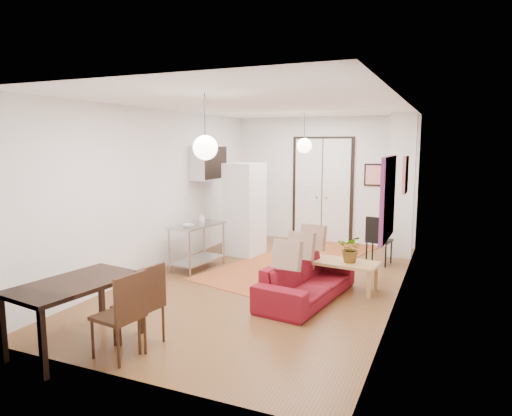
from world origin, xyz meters
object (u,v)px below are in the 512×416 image
at_px(coffee_table, 345,265).
at_px(black_side_chair, 380,235).
at_px(kitchen_counter, 197,241).
at_px(fridge, 244,209).
at_px(dining_table, 75,289).
at_px(dining_chair_near, 143,295).
at_px(dining_chair_far, 124,305).
at_px(sofa, 307,280).

height_order(coffee_table, black_side_chair, black_side_chair).
height_order(kitchen_counter, black_side_chair, black_side_chair).
relative_size(fridge, black_side_chair, 2.03).
bearing_deg(dining_table, coffee_table, 54.34).
bearing_deg(dining_chair_near, coffee_table, 156.48).
xyz_separation_m(kitchen_counter, dining_table, (0.42, -3.38, 0.16)).
relative_size(fridge, dining_chair_far, 1.99).
bearing_deg(dining_table, black_side_chair, 63.05).
height_order(sofa, coffee_table, sofa).
bearing_deg(sofa, dining_chair_near, 156.14).
xyz_separation_m(dining_table, dining_chair_near, (0.60, 0.44, -0.13)).
xyz_separation_m(fridge, dining_table, (0.09, -4.73, -0.27)).
height_order(dining_chair_near, dining_chair_far, same).
relative_size(sofa, black_side_chair, 2.13).
height_order(kitchen_counter, dining_table, kitchen_counter).
bearing_deg(dining_chair_near, dining_chair_far, 8.13).
distance_m(sofa, dining_chair_near, 2.53).
distance_m(kitchen_counter, black_side_chair, 3.50).
xyz_separation_m(kitchen_counter, dining_chair_near, (1.02, -2.94, 0.02)).
bearing_deg(kitchen_counter, dining_chair_near, -62.91).
xyz_separation_m(kitchen_counter, dining_chair_far, (1.02, -3.28, 0.02)).
xyz_separation_m(sofa, fridge, (-2.02, 2.15, 0.66)).
bearing_deg(black_side_chair, dining_table, 71.72).
bearing_deg(sofa, dining_chair_far, 159.84).
bearing_deg(kitchen_counter, sofa, -10.80).
relative_size(sofa, coffee_table, 1.86).
bearing_deg(sofa, black_side_chair, -6.91).
distance_m(dining_chair_far, black_side_chair, 5.42).
bearing_deg(black_side_chair, sofa, 83.77).
height_order(coffee_table, dining_chair_near, dining_chair_near).
distance_m(kitchen_counter, fridge, 1.45).
bearing_deg(dining_table, sofa, 53.20).
bearing_deg(dining_chair_near, fridge, -162.80).
bearing_deg(coffee_table, fridge, 148.67).
xyz_separation_m(coffee_table, kitchen_counter, (-2.75, 0.12, 0.13)).
bearing_deg(dining_chair_near, dining_table, -45.67).
bearing_deg(dining_chair_near, sofa, 156.27).
bearing_deg(fridge, dining_chair_far, -73.59).
relative_size(fridge, dining_table, 1.28).
bearing_deg(fridge, coffee_table, -23.33).
bearing_deg(dining_chair_far, dining_table, -72.85).
height_order(sofa, kitchen_counter, kitchen_counter).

